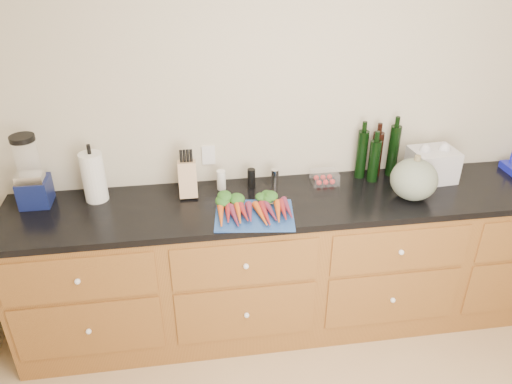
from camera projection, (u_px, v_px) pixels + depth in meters
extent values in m
cube|color=beige|center=(304.00, 121.00, 3.08)|extent=(4.10, 0.05, 2.60)
cube|color=brown|center=(309.00, 263.00, 3.22)|extent=(3.60, 0.60, 0.90)
cube|color=brown|center=(78.00, 280.00, 2.65)|extent=(0.82, 0.01, 0.28)
sphere|color=white|center=(77.00, 282.00, 2.64)|extent=(0.03, 0.03, 0.03)
cube|color=brown|center=(89.00, 329.00, 2.83)|extent=(0.82, 0.01, 0.38)
sphere|color=white|center=(89.00, 331.00, 2.81)|extent=(0.03, 0.03, 0.03)
cube|color=brown|center=(246.00, 265.00, 2.76)|extent=(0.82, 0.01, 0.28)
sphere|color=white|center=(246.00, 266.00, 2.75)|extent=(0.03, 0.03, 0.03)
cube|color=brown|center=(246.00, 313.00, 2.94)|extent=(0.82, 0.01, 0.38)
sphere|color=white|center=(247.00, 315.00, 2.92)|extent=(0.03, 0.03, 0.03)
cube|color=brown|center=(400.00, 251.00, 2.88)|extent=(0.82, 0.01, 0.28)
sphere|color=white|center=(401.00, 252.00, 2.86)|extent=(0.03, 0.03, 0.03)
cube|color=brown|center=(392.00, 298.00, 3.05)|extent=(0.82, 0.01, 0.38)
sphere|color=white|center=(393.00, 300.00, 3.04)|extent=(0.03, 0.03, 0.03)
cube|color=black|center=(313.00, 200.00, 2.98)|extent=(3.64, 0.62, 0.04)
cube|color=#214791|center=(254.00, 215.00, 2.79)|extent=(0.47, 0.38, 0.01)
cone|color=#D85919|center=(221.00, 216.00, 2.73)|extent=(0.04, 0.20, 0.04)
cone|color=maroon|center=(227.00, 215.00, 2.74)|extent=(0.04, 0.20, 0.04)
cone|color=maroon|center=(233.00, 215.00, 2.74)|extent=(0.04, 0.20, 0.04)
cone|color=#D85919|center=(238.00, 214.00, 2.74)|extent=(0.04, 0.20, 0.04)
cone|color=maroon|center=(244.00, 214.00, 2.75)|extent=(0.04, 0.20, 0.04)
cone|color=maroon|center=(250.00, 213.00, 2.75)|extent=(0.04, 0.20, 0.04)
ellipsoid|color=#2A561C|center=(233.00, 200.00, 2.86)|extent=(0.20, 0.12, 0.06)
cone|color=#D85919|center=(260.00, 213.00, 2.76)|extent=(0.04, 0.20, 0.04)
cone|color=maroon|center=(266.00, 212.00, 2.76)|extent=(0.04, 0.20, 0.04)
cone|color=maroon|center=(271.00, 212.00, 2.77)|extent=(0.04, 0.20, 0.04)
cone|color=#D85919|center=(277.00, 211.00, 2.77)|extent=(0.04, 0.20, 0.04)
cone|color=maroon|center=(282.00, 211.00, 2.78)|extent=(0.04, 0.20, 0.04)
cone|color=maroon|center=(288.00, 210.00, 2.78)|extent=(0.04, 0.20, 0.04)
ellipsoid|color=#2A561C|center=(270.00, 197.00, 2.89)|extent=(0.20, 0.12, 0.06)
ellipsoid|color=#5C6A59|center=(414.00, 179.00, 2.91)|extent=(0.27, 0.27, 0.25)
cube|color=#0F184A|center=(35.00, 192.00, 2.87)|extent=(0.17, 0.17, 0.16)
cube|color=silver|center=(30.00, 178.00, 2.79)|extent=(0.15, 0.10, 0.05)
cylinder|color=white|center=(27.00, 159.00, 2.77)|extent=(0.13, 0.13, 0.22)
cylinder|color=black|center=(22.00, 138.00, 2.71)|extent=(0.14, 0.14, 0.03)
cylinder|color=white|center=(94.00, 177.00, 2.88)|extent=(0.13, 0.13, 0.30)
cube|color=tan|center=(188.00, 179.00, 2.95)|extent=(0.11, 0.11, 0.21)
cylinder|color=white|center=(221.00, 180.00, 3.03)|extent=(0.05, 0.05, 0.12)
cylinder|color=black|center=(251.00, 178.00, 3.06)|extent=(0.05, 0.05, 0.12)
cylinder|color=white|center=(275.00, 177.00, 3.08)|extent=(0.05, 0.05, 0.11)
cube|color=white|center=(324.00, 177.00, 3.12)|extent=(0.16, 0.13, 0.07)
cylinder|color=black|center=(361.00, 154.00, 3.13)|extent=(0.07, 0.07, 0.31)
cylinder|color=black|center=(376.00, 154.00, 3.16)|extent=(0.07, 0.07, 0.29)
cylinder|color=black|center=(393.00, 151.00, 3.15)|extent=(0.07, 0.07, 0.33)
cylinder|color=black|center=(374.00, 161.00, 3.10)|extent=(0.07, 0.07, 0.27)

